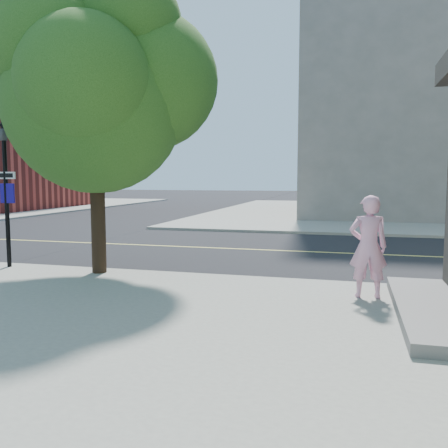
% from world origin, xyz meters
% --- Properties ---
extents(ground, '(140.00, 140.00, 0.00)m').
position_xyz_m(ground, '(0.00, 0.00, 0.00)').
color(ground, black).
rests_on(ground, ground).
extents(road_ew, '(140.00, 9.00, 0.01)m').
position_xyz_m(road_ew, '(0.00, 4.50, 0.01)').
color(road_ew, black).
rests_on(road_ew, ground).
extents(man_on_phone, '(0.73, 0.52, 1.86)m').
position_xyz_m(man_on_phone, '(7.98, -1.28, 1.05)').
color(man_on_phone, '#ECA0C0').
rests_on(man_on_phone, sidewalk_se).
extents(street_tree, '(4.98, 4.53, 6.61)m').
position_xyz_m(street_tree, '(2.22, -0.49, 4.39)').
color(street_tree, black).
rests_on(street_tree, sidewalk_se).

